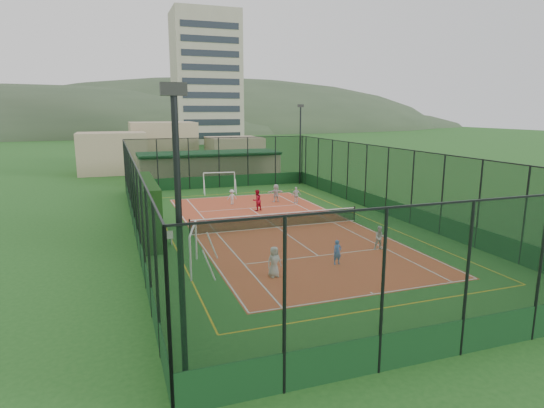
% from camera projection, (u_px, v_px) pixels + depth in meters
% --- Properties ---
extents(ground, '(300.00, 300.00, 0.00)m').
position_uv_depth(ground, '(277.00, 227.00, 30.15)').
color(ground, '#21581E').
rests_on(ground, ground).
extents(court_slab, '(11.17, 23.97, 0.01)m').
position_uv_depth(court_slab, '(277.00, 227.00, 30.15)').
color(court_slab, '#BA4229').
rests_on(court_slab, ground).
extents(tennis_net, '(11.67, 0.12, 1.06)m').
position_uv_depth(tennis_net, '(277.00, 220.00, 30.04)').
color(tennis_net, black).
rests_on(tennis_net, ground).
extents(perimeter_fence, '(18.12, 34.12, 5.00)m').
position_uv_depth(perimeter_fence, '(277.00, 190.00, 29.65)').
color(perimeter_fence, black).
rests_on(perimeter_fence, ground).
extents(floodlight_sw, '(0.60, 0.26, 8.25)m').
position_uv_depth(floodlight_sw, '(181.00, 255.00, 11.19)').
color(floodlight_sw, black).
rests_on(floodlight_sw, ground).
extents(floodlight_ne, '(0.60, 0.26, 8.25)m').
position_uv_depth(floodlight_ne, '(300.00, 145.00, 47.45)').
color(floodlight_ne, black).
rests_on(floodlight_ne, ground).
extents(clubhouse, '(15.20, 7.20, 3.15)m').
position_uv_depth(clubhouse, '(209.00, 166.00, 50.16)').
color(clubhouse, tan).
rests_on(clubhouse, ground).
extents(apartment_tower, '(15.00, 12.00, 30.00)m').
position_uv_depth(apartment_tower, '(206.00, 79.00, 106.78)').
color(apartment_tower, beige).
rests_on(apartment_tower, ground).
extents(distant_hills, '(200.00, 60.00, 24.00)m').
position_uv_depth(distant_hills, '(139.00, 131.00, 168.73)').
color(distant_hills, '#384C33').
rests_on(distant_hills, ground).
extents(hedge_left, '(1.20, 8.02, 3.51)m').
position_uv_depth(hedge_left, '(146.00, 209.00, 27.68)').
color(hedge_left, black).
rests_on(hedge_left, ground).
extents(white_bench, '(1.55, 0.43, 0.87)m').
position_uv_depth(white_bench, '(159.00, 238.00, 26.06)').
color(white_bench, white).
rests_on(white_bench, ground).
extents(futsal_goal_near, '(3.32, 1.71, 2.06)m').
position_uv_depth(futsal_goal_near, '(193.00, 249.00, 22.01)').
color(futsal_goal_near, white).
rests_on(futsal_goal_near, ground).
extents(futsal_goal_far, '(3.08, 1.22, 1.93)m').
position_uv_depth(futsal_goal_far, '(219.00, 183.00, 42.60)').
color(futsal_goal_far, white).
rests_on(futsal_goal_far, ground).
extents(child_near_left, '(0.77, 0.56, 1.45)m').
position_uv_depth(child_near_left, '(274.00, 262.00, 21.06)').
color(child_near_left, silver).
rests_on(child_near_left, court_slab).
extents(child_near_mid, '(0.47, 0.32, 1.26)m').
position_uv_depth(child_near_mid, '(337.00, 252.00, 22.81)').
color(child_near_mid, '#466CC8').
rests_on(child_near_mid, court_slab).
extents(child_near_right, '(0.78, 0.70, 1.34)m').
position_uv_depth(child_near_right, '(380.00, 238.00, 25.21)').
color(child_near_right, silver).
rests_on(child_near_right, court_slab).
extents(child_far_left, '(0.83, 0.51, 1.24)m').
position_uv_depth(child_far_left, '(232.00, 197.00, 37.44)').
color(child_far_left, silver).
rests_on(child_far_left, court_slab).
extents(child_far_right, '(0.82, 0.36, 1.39)m').
position_uv_depth(child_far_right, '(296.00, 195.00, 37.85)').
color(child_far_right, silver).
rests_on(child_far_right, court_slab).
extents(child_far_back, '(1.41, 0.45, 1.52)m').
position_uv_depth(child_far_back, '(276.00, 193.00, 38.46)').
color(child_far_back, silver).
rests_on(child_far_back, court_slab).
extents(coach, '(0.98, 0.90, 1.64)m').
position_uv_depth(coach, '(257.00, 200.00, 35.00)').
color(coach, '#B2132A').
rests_on(coach, court_slab).
extents(tennis_balls, '(6.15, 1.00, 0.07)m').
position_uv_depth(tennis_balls, '(272.00, 222.00, 31.32)').
color(tennis_balls, '#CCE033').
rests_on(tennis_balls, court_slab).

